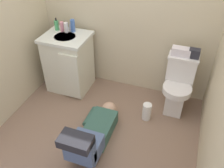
{
  "coord_description": "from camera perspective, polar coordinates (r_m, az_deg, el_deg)",
  "views": [
    {
      "loc": [
        0.82,
        -1.8,
        2.22
      ],
      "look_at": [
        0.04,
        0.37,
        0.45
      ],
      "focal_mm": 38.61,
      "sensor_mm": 36.0,
      "label": 1
    }
  ],
  "objects": [
    {
      "name": "ground_plane",
      "position": [
        2.98,
        -3.25,
        -11.18
      ],
      "size": [
        2.81,
        3.02,
        0.04
      ],
      "primitive_type": "cube",
      "color": "#816450"
    },
    {
      "name": "wall_back",
      "position": [
        3.13,
        3.62,
        18.42
      ],
      "size": [
        2.47,
        0.08,
        2.4
      ],
      "primitive_type": "cube",
      "color": "#C7B895",
      "rests_on": "ground_plane"
    },
    {
      "name": "toilet",
      "position": [
        3.12,
        15.32,
        -0.42
      ],
      "size": [
        0.36,
        0.46,
        0.75
      ],
      "color": "silver",
      "rests_on": "ground_plane"
    },
    {
      "name": "vanity_cabinet",
      "position": [
        3.42,
        -10.17,
        5.1
      ],
      "size": [
        0.6,
        0.53,
        0.82
      ],
      "color": "beige",
      "rests_on": "ground_plane"
    },
    {
      "name": "faucet",
      "position": [
        3.33,
        -9.88,
        12.98
      ],
      "size": [
        0.02,
        0.02,
        0.1
      ],
      "primitive_type": "cylinder",
      "color": "silver",
      "rests_on": "vanity_cabinet"
    },
    {
      "name": "person_plumber",
      "position": [
        2.7,
        -4.62,
        -11.72
      ],
      "size": [
        0.39,
        1.06,
        0.52
      ],
      "color": "#33594C",
      "rests_on": "ground_plane"
    },
    {
      "name": "tissue_box",
      "position": [
        2.97,
        16.04,
        7.38
      ],
      "size": [
        0.22,
        0.11,
        0.1
      ],
      "primitive_type": "cube",
      "color": "silver",
      "rests_on": "toilet"
    },
    {
      "name": "toiletry_bag",
      "position": [
        2.97,
        18.91,
        6.87
      ],
      "size": [
        0.12,
        0.09,
        0.11
      ],
      "primitive_type": "cube",
      "color": "#26262D",
      "rests_on": "toilet"
    },
    {
      "name": "soap_dispenser",
      "position": [
        3.4,
        -12.98,
        13.44
      ],
      "size": [
        0.06,
        0.06,
        0.17
      ],
      "color": "#44A160",
      "rests_on": "vanity_cabinet"
    },
    {
      "name": "bottle_pink",
      "position": [
        3.34,
        -11.77,
        13.18
      ],
      "size": [
        0.05,
        0.05,
        0.13
      ],
      "primitive_type": "cylinder",
      "color": "pink",
      "rests_on": "vanity_cabinet"
    },
    {
      "name": "bottle_white",
      "position": [
        3.31,
        -10.81,
        13.02
      ],
      "size": [
        0.06,
        0.06,
        0.13
      ],
      "primitive_type": "cylinder",
      "color": "silver",
      "rests_on": "vanity_cabinet"
    },
    {
      "name": "bottle_blue",
      "position": [
        3.3,
        -9.27,
        13.47
      ],
      "size": [
        0.06,
        0.06,
        0.17
      ],
      "primitive_type": "cylinder",
      "color": "#4369B4",
      "rests_on": "vanity_cabinet"
    },
    {
      "name": "paper_towel_roll",
      "position": [
        3.06,
        8.23,
        -6.47
      ],
      "size": [
        0.11,
        0.11,
        0.23
      ],
      "primitive_type": "cylinder",
      "color": "white",
      "rests_on": "ground_plane"
    }
  ]
}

